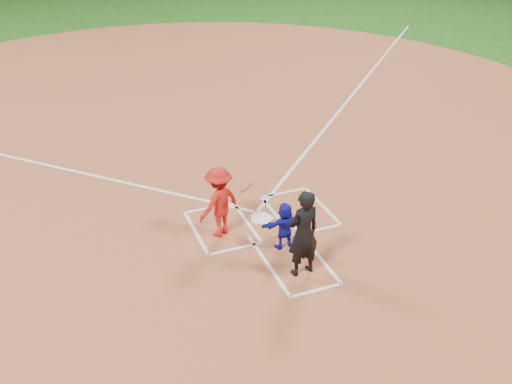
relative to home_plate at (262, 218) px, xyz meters
name	(u,v)px	position (x,y,z in m)	size (l,w,h in m)	color
ground	(262,219)	(0.00, 0.00, -0.02)	(120.00, 120.00, 0.00)	#1B4E13
home_plate_dirt	(190,125)	(0.00, 6.00, -0.01)	(28.00, 28.00, 0.01)	#994F32
home_plate	(262,218)	(0.00, 0.00, 0.00)	(0.60, 0.60, 0.02)	white
catcher	(285,226)	(0.02, -1.22, 0.53)	(0.99, 0.32, 1.07)	#1517B0
umpire	(303,233)	(-0.02, -2.17, 0.93)	(0.68, 0.45, 1.87)	black
chalk_markings	(197,133)	(0.00, 5.29, -0.01)	(28.35, 17.32, 0.01)	white
batter_at_plate	(219,202)	(-1.09, -0.23, 0.81)	(1.49, 1.00, 1.64)	red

